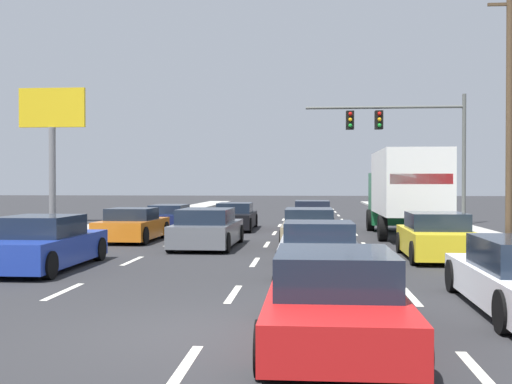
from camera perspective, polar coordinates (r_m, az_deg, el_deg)
name	(u,v)px	position (r m, az deg, el deg)	size (l,w,h in m)	color
ground_plane	(281,223)	(34.19, 2.25, -2.78)	(140.00, 140.00, 0.00)	#2B2B2D
sidewalk_right	(459,230)	(29.91, 17.53, -3.21)	(2.28, 80.00, 0.14)	#B2AFA8
sidewalk_left	(102,228)	(30.69, -13.46, -3.09)	(2.28, 80.00, 0.14)	#B2AFA8
lane_markings	(274,233)	(27.51, 1.65, -3.66)	(6.94, 52.00, 0.01)	silver
car_navy	(170,217)	(30.78, -7.67, -2.21)	(1.85, 4.56, 1.11)	#141E4C
car_orange	(132,226)	(24.20, -10.90, -2.98)	(2.00, 4.07, 1.22)	orange
car_blue	(42,245)	(17.07, -18.41, -4.45)	(1.99, 4.62, 1.34)	#1E389E
car_black	(235,217)	(29.53, -1.87, -2.27)	(1.85, 4.71, 1.23)	black
car_gray	(207,229)	(21.54, -4.33, -3.31)	(2.00, 4.67, 1.30)	slate
car_maroon	(312,216)	(29.92, 5.01, -2.16)	(1.88, 4.70, 1.32)	maroon
car_tan	(309,228)	(22.28, 4.72, -3.20)	(1.90, 4.69, 1.28)	tan
car_silver	(319,249)	(15.72, 5.56, -5.05)	(1.98, 4.06, 1.23)	#B7BABF
car_red	(335,300)	(8.95, 7.01, -9.50)	(1.90, 4.45, 1.24)	red
box_truck	(405,188)	(26.40, 13.09, 0.36)	(2.59, 7.90, 3.39)	white
car_yellow	(436,238)	(18.95, 15.69, -3.91)	(1.90, 4.09, 1.31)	yellow
traffic_signal_mast	(397,129)	(34.15, 12.42, 5.44)	(8.20, 0.69, 6.71)	#595B56
utility_pole_mid	(509,109)	(28.79, 21.54, 6.85)	(1.80, 0.28, 10.13)	brown
roadside_billboard	(52,128)	(36.07, -17.62, 5.40)	(3.59, 0.36, 7.19)	slate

